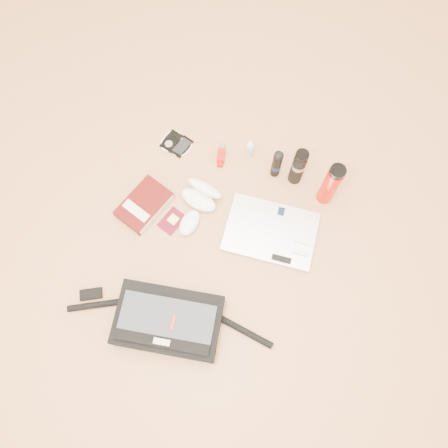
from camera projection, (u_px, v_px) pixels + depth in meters
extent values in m
plane|color=#B6794B|center=(209.00, 254.00, 1.83)|extent=(4.00, 4.00, 0.00)
cube|color=black|center=(169.00, 321.00, 1.69)|extent=(0.44, 0.31, 0.10)
cube|color=#32353B|center=(166.00, 322.00, 1.64)|extent=(0.38, 0.23, 0.01)
cube|color=black|center=(162.00, 342.00, 1.61)|extent=(0.36, 0.10, 0.01)
cube|color=beige|center=(162.00, 342.00, 1.61)|extent=(0.07, 0.03, 0.01)
cube|color=#B4180C|center=(173.00, 323.00, 1.63)|extent=(0.02, 0.05, 0.02)
cylinder|color=black|center=(99.00, 305.00, 1.75)|extent=(0.23, 0.14, 0.03)
cylinder|color=black|center=(244.00, 331.00, 1.71)|extent=(0.25, 0.06, 0.03)
cube|color=black|center=(91.00, 294.00, 1.76)|extent=(0.10, 0.08, 0.02)
cube|color=silver|center=(271.00, 232.00, 1.85)|extent=(0.40, 0.29, 0.03)
cube|color=black|center=(281.00, 211.00, 1.86)|extent=(0.03, 0.04, 0.00)
cube|color=white|center=(303.00, 241.00, 1.82)|extent=(0.07, 0.03, 0.01)
cube|color=silver|center=(300.00, 253.00, 1.80)|extent=(0.06, 0.02, 0.01)
cube|color=black|center=(281.00, 259.00, 1.79)|extent=(0.08, 0.03, 0.01)
cube|color=#420907|center=(144.00, 205.00, 1.88)|extent=(0.21, 0.26, 0.04)
cube|color=beige|center=(157.00, 215.00, 1.87)|extent=(0.07, 0.21, 0.03)
cube|color=beige|center=(136.00, 211.00, 1.85)|extent=(0.13, 0.08, 0.00)
cube|color=#4B0714|center=(172.00, 221.00, 1.88)|extent=(0.11, 0.13, 0.00)
cube|color=gold|center=(173.00, 219.00, 1.88)|extent=(0.05, 0.05, 0.00)
ellipsoid|color=white|center=(189.00, 223.00, 1.85)|extent=(0.09, 0.13, 0.04)
ellipsoid|color=white|center=(199.00, 200.00, 1.88)|extent=(0.18, 0.12, 0.05)
ellipsoid|color=white|center=(205.00, 188.00, 1.88)|extent=(0.18, 0.12, 0.10)
ellipsoid|color=black|center=(192.00, 196.00, 1.89)|extent=(0.05, 0.04, 0.02)
ellipsoid|color=black|center=(205.00, 203.00, 1.88)|extent=(0.05, 0.04, 0.02)
cylinder|color=black|center=(198.00, 199.00, 1.88)|extent=(0.03, 0.01, 0.01)
cube|color=black|center=(172.00, 141.00, 2.00)|extent=(0.09, 0.12, 0.01)
cylinder|color=#B7B7BA|center=(169.00, 144.00, 1.99)|extent=(0.04, 0.04, 0.00)
torus|color=white|center=(172.00, 141.00, 2.00)|extent=(0.11, 0.11, 0.01)
cube|color=black|center=(182.00, 147.00, 1.99)|extent=(0.08, 0.12, 0.01)
cube|color=black|center=(182.00, 146.00, 1.99)|extent=(0.07, 0.09, 0.00)
torus|color=white|center=(182.00, 147.00, 1.99)|extent=(0.10, 0.10, 0.01)
cube|color=#A0110D|center=(221.00, 156.00, 1.97)|extent=(0.05, 0.07, 0.03)
cube|color=#B30900|center=(220.00, 164.00, 1.95)|extent=(0.03, 0.03, 0.02)
cylinder|color=#A8A8AB|center=(222.00, 148.00, 1.98)|extent=(0.03, 0.04, 0.02)
cylinder|color=#9CBBD3|center=(250.00, 151.00, 1.94)|extent=(0.04, 0.04, 0.09)
cylinder|color=white|center=(250.00, 144.00, 1.89)|extent=(0.03, 0.03, 0.02)
cylinder|color=silver|center=(251.00, 143.00, 1.88)|extent=(0.02, 0.02, 0.01)
cylinder|color=black|center=(277.00, 164.00, 1.88)|extent=(0.05, 0.05, 0.17)
cylinder|color=black|center=(276.00, 166.00, 1.89)|extent=(0.05, 0.05, 0.03)
ellipsoid|color=black|center=(279.00, 155.00, 1.80)|extent=(0.05, 0.05, 0.02)
cylinder|color=black|center=(298.00, 168.00, 1.85)|extent=(0.08, 0.08, 0.20)
cylinder|color=#9B9B9D|center=(299.00, 165.00, 1.83)|extent=(0.08, 0.08, 0.03)
cylinder|color=black|center=(302.00, 155.00, 1.74)|extent=(0.07, 0.07, 0.02)
cylinder|color=#BC1309|center=(330.00, 186.00, 1.80)|extent=(0.07, 0.07, 0.24)
cylinder|color=black|center=(338.00, 171.00, 1.68)|extent=(0.07, 0.07, 0.02)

